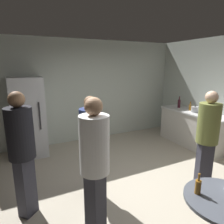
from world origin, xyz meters
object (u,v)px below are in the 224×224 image
object	(u,v)px
kettle	(195,109)
person_in_navy_shirt	(91,140)
refrigerator	(28,117)
foreground_table	(224,208)
person_in_olive_shirt	(207,133)
beer_bottle_amber	(198,186)
person_in_black_shirt	(22,146)
person_in_white_shirt	(95,159)
wine_bottle_on_counter	(179,103)
beer_bottle_on_counter	(190,107)

from	to	relation	value
kettle	person_in_navy_shirt	world-z (taller)	person_in_navy_shirt
refrigerator	kettle	world-z (taller)	refrigerator
foreground_table	person_in_navy_shirt	bearing A→B (deg)	117.34
person_in_olive_shirt	beer_bottle_amber	bearing A→B (deg)	-30.38
person_in_black_shirt	person_in_navy_shirt	bearing A→B (deg)	47.96
person_in_navy_shirt	person_in_white_shirt	size ratio (longest dim) A/B	0.94
wine_bottle_on_counter	person_in_navy_shirt	bearing A→B (deg)	-156.29
refrigerator	beer_bottle_on_counter	size ratio (longest dim) A/B	7.83
beer_bottle_on_counter	person_in_navy_shirt	size ratio (longest dim) A/B	0.14
person_in_black_shirt	person_in_navy_shirt	size ratio (longest dim) A/B	1.08
person_in_olive_shirt	beer_bottle_on_counter	bearing A→B (deg)	164.23
wine_bottle_on_counter	person_in_white_shirt	size ratio (longest dim) A/B	0.18
refrigerator	foreground_table	bearing A→B (deg)	-66.28
person_in_white_shirt	person_in_navy_shirt	bearing A→B (deg)	132.36
person_in_navy_shirt	beer_bottle_amber	bearing A→B (deg)	26.84
person_in_black_shirt	person_in_olive_shirt	xyz separation A→B (m)	(2.73, -0.62, -0.05)
foreground_table	person_in_olive_shirt	size ratio (longest dim) A/B	0.48
kettle	wine_bottle_on_counter	distance (m)	0.59
kettle	person_in_navy_shirt	distance (m)	3.11
wine_bottle_on_counter	person_in_black_shirt	world-z (taller)	person_in_black_shirt
wine_bottle_on_counter	person_in_olive_shirt	world-z (taller)	person_in_olive_shirt
beer_bottle_on_counter	person_in_navy_shirt	distance (m)	3.21
beer_bottle_on_counter	beer_bottle_amber	xyz separation A→B (m)	(-2.40, -2.39, -0.17)
wine_bottle_on_counter	foreground_table	world-z (taller)	wine_bottle_on_counter
beer_bottle_on_counter	refrigerator	bearing A→B (deg)	164.49
wine_bottle_on_counter	beer_bottle_amber	distance (m)	3.67
kettle	beer_bottle_amber	xyz separation A→B (m)	(-2.36, -2.20, -0.15)
foreground_table	beer_bottle_amber	bearing A→B (deg)	133.25
person_in_olive_shirt	kettle	bearing A→B (deg)	161.48
wine_bottle_on_counter	person_in_black_shirt	bearing A→B (deg)	-161.44
beer_bottle_on_counter	person_in_white_shirt	bearing A→B (deg)	-152.60
beer_bottle_amber	person_in_white_shirt	bearing A→B (deg)	142.34
wine_bottle_on_counter	person_in_white_shirt	distance (m)	3.89
kettle	refrigerator	bearing A→B (deg)	161.56
beer_bottle_on_counter	person_in_white_shirt	distance (m)	3.71
beer_bottle_amber	wine_bottle_on_counter	bearing A→B (deg)	49.27
wine_bottle_on_counter	beer_bottle_on_counter	bearing A→B (deg)	-88.68
person_in_black_shirt	person_in_olive_shirt	world-z (taller)	person_in_black_shirt
refrigerator	wine_bottle_on_counter	world-z (taller)	refrigerator
refrigerator	beer_bottle_on_counter	bearing A→B (deg)	-15.51
beer_bottle_on_counter	person_in_white_shirt	world-z (taller)	person_in_white_shirt
kettle	person_in_black_shirt	distance (m)	4.06
person_in_navy_shirt	person_in_olive_shirt	distance (m)	1.88
refrigerator	person_in_black_shirt	distance (m)	2.04
foreground_table	wine_bottle_on_counter	bearing A→B (deg)	53.28
refrigerator	wine_bottle_on_counter	size ratio (longest dim) A/B	5.81
beer_bottle_on_counter	beer_bottle_amber	size ratio (longest dim) A/B	1.00
beer_bottle_amber	person_in_navy_shirt	distance (m)	1.59
person_in_black_shirt	person_in_navy_shirt	distance (m)	0.97
person_in_navy_shirt	person_in_olive_shirt	world-z (taller)	person_in_olive_shirt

